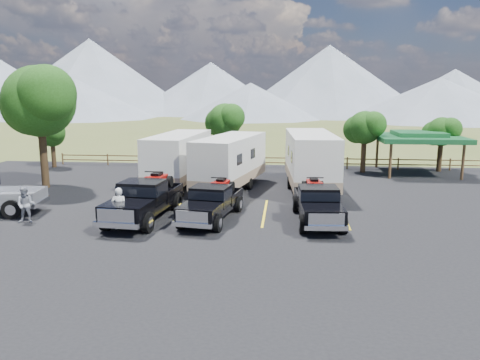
# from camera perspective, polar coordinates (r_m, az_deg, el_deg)

# --- Properties ---
(ground) EXTENTS (320.00, 320.00, 0.00)m
(ground) POSITION_cam_1_polar(r_m,az_deg,el_deg) (20.68, -3.07, -6.80)
(ground) COLOR #4F5C27
(ground) RESTS_ON ground
(asphalt_lot) EXTENTS (44.00, 34.00, 0.04)m
(asphalt_lot) POSITION_cam_1_polar(r_m,az_deg,el_deg) (23.52, -1.97, -4.55)
(asphalt_lot) COLOR black
(asphalt_lot) RESTS_ON ground
(stall_lines) EXTENTS (12.12, 5.50, 0.01)m
(stall_lines) POSITION_cam_1_polar(r_m,az_deg,el_deg) (24.47, -1.67, -3.88)
(stall_lines) COLOR yellow
(stall_lines) RESTS_ON asphalt_lot
(tree_big_nw) EXTENTS (5.54, 5.18, 7.84)m
(tree_big_nw) POSITION_cam_1_polar(r_m,az_deg,el_deg) (32.48, -23.31, 8.80)
(tree_big_nw) COLOR #302012
(tree_big_nw) RESTS_ON ground
(tree_ne_a) EXTENTS (3.11, 2.92, 4.76)m
(tree_ne_a) POSITION_cam_1_polar(r_m,az_deg,el_deg) (37.08, 14.92, 6.18)
(tree_ne_a) COLOR #302012
(tree_ne_a) RESTS_ON ground
(tree_ne_b) EXTENTS (2.77, 2.59, 4.27)m
(tree_ne_b) POSITION_cam_1_polar(r_m,az_deg,el_deg) (39.48, 23.33, 5.41)
(tree_ne_b) COLOR #302012
(tree_ne_b) RESTS_ON ground
(tree_north) EXTENTS (3.46, 3.24, 5.25)m
(tree_north) POSITION_cam_1_polar(r_m,az_deg,el_deg) (38.90, -1.87, 7.26)
(tree_north) COLOR #302012
(tree_north) RESTS_ON ground
(tree_nw_small) EXTENTS (2.59, 2.43, 3.85)m
(tree_nw_small) POSITION_cam_1_polar(r_m,az_deg,el_deg) (41.31, -21.96, 5.23)
(tree_nw_small) COLOR #302012
(tree_nw_small) RESTS_ON ground
(rail_fence) EXTENTS (36.12, 0.12, 1.00)m
(rail_fence) POSITION_cam_1_polar(r_m,az_deg,el_deg) (38.41, 4.03, 2.35)
(rail_fence) COLOR brown
(rail_fence) RESTS_ON ground
(pavilion) EXTENTS (6.20, 6.20, 3.22)m
(pavilion) POSITION_cam_1_polar(r_m,az_deg,el_deg) (37.98, 20.90, 4.89)
(pavilion) COLOR brown
(pavilion) RESTS_ON ground
(mountain_range) EXTENTS (209.00, 71.00, 20.00)m
(mountain_range) POSITION_cam_1_polar(r_m,az_deg,el_deg) (125.91, 0.77, 11.57)
(mountain_range) COLOR slate
(mountain_range) RESTS_ON ground
(rig_left) EXTENTS (2.72, 6.63, 2.16)m
(rig_left) POSITION_cam_1_polar(r_m,az_deg,el_deg) (23.40, -11.53, -2.17)
(rig_left) COLOR black
(rig_left) RESTS_ON asphalt_lot
(rig_center) EXTENTS (2.68, 5.90, 1.90)m
(rig_center) POSITION_cam_1_polar(r_m,az_deg,el_deg) (22.87, -3.42, -2.59)
(rig_center) COLOR black
(rig_center) RESTS_ON asphalt_lot
(rig_right) EXTENTS (2.36, 5.96, 1.95)m
(rig_right) POSITION_cam_1_polar(r_m,az_deg,el_deg) (22.82, 9.42, -2.69)
(rig_right) COLOR black
(rig_right) RESTS_ON asphalt_lot
(trailer_left) EXTENTS (3.13, 9.84, 3.40)m
(trailer_left) POSITION_cam_1_polar(r_m,az_deg,el_deg) (31.34, -7.47, 2.61)
(trailer_left) COLOR silver
(trailer_left) RESTS_ON asphalt_lot
(trailer_center) EXTENTS (4.16, 9.76, 3.39)m
(trailer_center) POSITION_cam_1_polar(r_m,az_deg,el_deg) (29.70, -1.19, 2.23)
(trailer_center) COLOR silver
(trailer_center) RESTS_ON asphalt_lot
(trailer_right) EXTENTS (3.19, 10.40, 3.60)m
(trailer_right) POSITION_cam_1_polar(r_m,az_deg,el_deg) (29.85, 8.58, 2.37)
(trailer_right) COLOR silver
(trailer_right) RESTS_ON asphalt_lot
(person_a) EXTENTS (0.80, 0.63, 1.93)m
(person_a) POSITION_cam_1_polar(r_m,az_deg,el_deg) (21.95, -14.53, -3.36)
(person_a) COLOR silver
(person_a) RESTS_ON asphalt_lot
(person_b) EXTENTS (0.97, 0.82, 1.74)m
(person_b) POSITION_cam_1_polar(r_m,az_deg,el_deg) (24.52, -24.66, -2.77)
(person_b) COLOR gray
(person_b) RESTS_ON asphalt_lot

